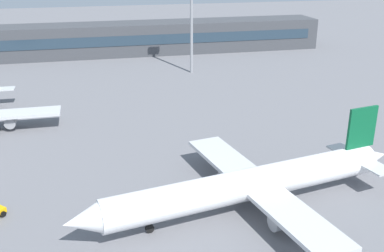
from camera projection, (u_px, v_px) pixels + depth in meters
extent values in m
plane|color=slate|center=(145.00, 148.00, 70.84)|extent=(400.00, 400.00, 0.00)
cube|color=#3F4247|center=(112.00, 39.00, 133.30)|extent=(125.14, 12.00, 9.00)
cube|color=#263847|center=(113.00, 41.00, 127.65)|extent=(118.88, 0.16, 2.80)
cylinder|color=white|center=(249.00, 184.00, 53.09)|extent=(35.31, 10.07, 3.72)
cone|color=white|center=(83.00, 221.00, 45.83)|extent=(4.66, 4.22, 3.53)
cone|color=white|center=(375.00, 156.00, 60.27)|extent=(4.13, 3.24, 2.60)
cube|color=#0C5933|center=(362.00, 128.00, 57.53)|extent=(4.30, 1.13, 5.38)
cube|color=silver|center=(359.00, 158.00, 59.20)|extent=(4.48, 10.12, 0.23)
cube|color=silver|center=(256.00, 185.00, 53.56)|extent=(9.96, 29.72, 0.49)
cylinder|color=gray|center=(232.00, 174.00, 59.07)|extent=(3.43, 2.49, 1.96)
cylinder|color=gray|center=(284.00, 220.00, 49.04)|extent=(3.43, 2.49, 1.96)
cylinder|color=black|center=(150.00, 228.00, 49.43)|extent=(1.03, 0.56, 0.98)
cylinder|color=black|center=(252.00, 192.00, 56.98)|extent=(1.03, 0.56, 0.98)
cylinder|color=black|center=(274.00, 212.00, 52.63)|extent=(1.03, 0.56, 0.98)
cylinder|color=gray|center=(11.00, 121.00, 77.74)|extent=(1.86, 2.97, 1.85)
cylinder|color=black|center=(3.00, 214.00, 52.36)|extent=(0.67, 0.68, 0.70)
cylinder|color=gray|center=(191.00, 17.00, 109.97)|extent=(0.70, 0.70, 27.54)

